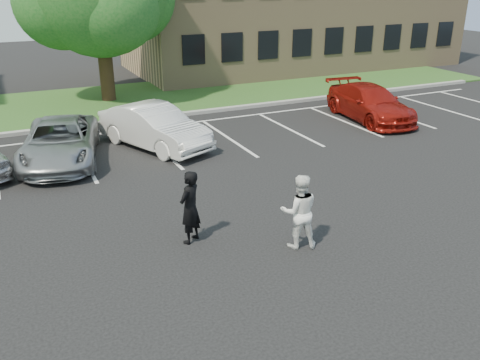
% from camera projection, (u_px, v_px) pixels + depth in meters
% --- Properties ---
extents(ground_plane, '(90.00, 90.00, 0.00)m').
position_uv_depth(ground_plane, '(258.00, 242.00, 12.28)').
color(ground_plane, black).
rests_on(ground_plane, ground).
extents(curb, '(40.00, 0.30, 0.15)m').
position_uv_depth(curb, '(133.00, 120.00, 22.30)').
color(curb, gray).
rests_on(curb, ground).
extents(grass_strip, '(44.00, 8.00, 0.08)m').
position_uv_depth(grass_strip, '(113.00, 101.00, 25.66)').
color(grass_strip, '#274D1A').
rests_on(grass_strip, ground).
extents(stall_lines, '(34.00, 5.36, 0.01)m').
position_uv_depth(stall_lines, '(186.00, 136.00, 20.33)').
color(stall_lines, silver).
rests_on(stall_lines, ground).
extents(office_building, '(22.40, 10.40, 8.30)m').
position_uv_depth(office_building, '(293.00, 3.00, 34.69)').
color(office_building, tan).
rests_on(office_building, ground).
extents(man_black_suit, '(0.79, 0.74, 1.81)m').
position_uv_depth(man_black_suit, '(190.00, 207.00, 11.98)').
color(man_black_suit, black).
rests_on(man_black_suit, ground).
extents(man_white_shirt, '(1.06, 0.94, 1.81)m').
position_uv_depth(man_white_shirt, '(299.00, 211.00, 11.77)').
color(man_white_shirt, white).
rests_on(man_white_shirt, ground).
extents(car_silver_minivan, '(3.48, 5.56, 1.43)m').
position_uv_depth(car_silver_minivan, '(60.00, 142.00, 17.28)').
color(car_silver_minivan, '#989B9F').
rests_on(car_silver_minivan, ground).
extents(car_white_sedan, '(3.40, 5.06, 1.58)m').
position_uv_depth(car_white_sedan, '(154.00, 127.00, 18.70)').
color(car_white_sedan, white).
rests_on(car_white_sedan, ground).
extents(car_red_compact, '(2.62, 5.32, 1.49)m').
position_uv_depth(car_red_compact, '(370.00, 103.00, 22.35)').
color(car_red_compact, maroon).
rests_on(car_red_compact, ground).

